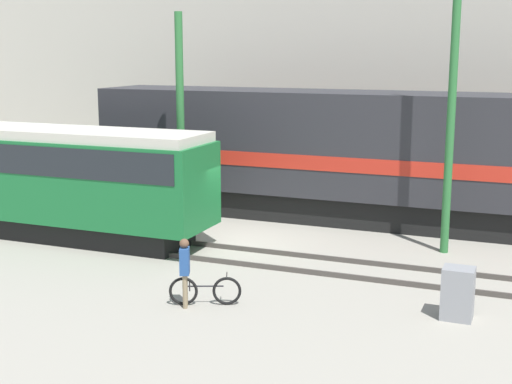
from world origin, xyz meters
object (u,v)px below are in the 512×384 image
object	(u,v)px
person	(185,266)
utility_pole_center	(180,121)
utility_pole_right	(452,92)
signal_box	(458,293)
bicycle	(205,291)
freight_locomotive	(363,155)
streetcar	(25,173)

from	to	relation	value
person	utility_pole_center	world-z (taller)	utility_pole_center
utility_pole_right	signal_box	bearing A→B (deg)	-79.56
bicycle	person	distance (m)	0.83
bicycle	signal_box	distance (m)	5.85
freight_locomotive	signal_box	distance (m)	9.53
bicycle	freight_locomotive	bearing A→B (deg)	81.73
streetcar	person	world-z (taller)	streetcar
freight_locomotive	bicycle	bearing A→B (deg)	-98.27
utility_pole_right	bicycle	bearing A→B (deg)	-124.61
bicycle	utility_pole_right	bearing A→B (deg)	55.39
freight_locomotive	utility_pole_right	world-z (taller)	utility_pole_right
freight_locomotive	person	bearing A→B (deg)	-100.11
streetcar	bicycle	bearing A→B (deg)	-24.86
streetcar	bicycle	size ratio (longest dim) A/B	7.98
freight_locomotive	streetcar	size ratio (longest dim) A/B	1.50
utility_pole_right	person	bearing A→B (deg)	-125.48
person	signal_box	size ratio (longest dim) A/B	1.40
freight_locomotive	bicycle	distance (m)	9.99
person	utility_pole_center	xyz separation A→B (m)	(-3.83, 7.10, 2.60)
freight_locomotive	person	size ratio (longest dim) A/B	11.55
streetcar	person	bearing A→B (deg)	-27.61
person	utility_pole_right	world-z (taller)	utility_pole_right
freight_locomotive	utility_pole_right	xyz separation A→B (m)	(3.28, -2.88, 2.41)
streetcar	person	size ratio (longest dim) A/B	7.71
streetcar	utility_pole_center	distance (m)	5.36
utility_pole_center	signal_box	xyz separation A→B (m)	(9.89, -5.44, -3.02)
streetcar	utility_pole_right	xyz separation A→B (m)	(13.12, 2.88, 2.78)
freight_locomotive	utility_pole_center	distance (m)	6.42
streetcar	signal_box	xyz separation A→B (m)	(14.12, -2.55, -1.44)
signal_box	streetcar	bearing A→B (deg)	169.75
bicycle	utility_pole_right	world-z (taller)	utility_pole_right
person	signal_box	bearing A→B (deg)	15.34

